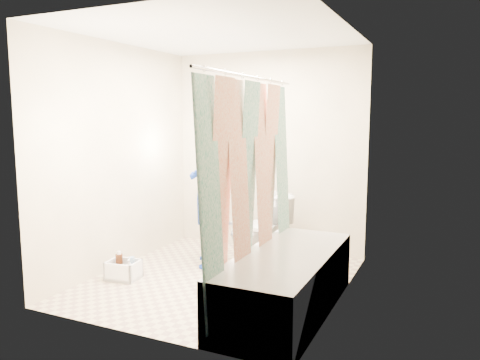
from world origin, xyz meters
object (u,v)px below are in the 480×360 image
at_px(toilet, 259,229).
at_px(plumber, 209,185).
at_px(bathtub, 286,281).
at_px(cleaning_caddy, 124,271).

xyz_separation_m(toilet, plumber, (-0.47, -0.28, 0.51)).
xyz_separation_m(bathtub, plumber, (-1.18, 0.85, 0.62)).
relative_size(plumber, cleaning_caddy, 5.27).
relative_size(bathtub, cleaning_caddy, 5.18).
height_order(bathtub, plumber, plumber).
xyz_separation_m(bathtub, toilet, (-0.71, 1.13, 0.11)).
bearing_deg(cleaning_caddy, bathtub, -8.85).
xyz_separation_m(plumber, cleaning_caddy, (-0.56, -0.79, -0.80)).
distance_m(bathtub, toilet, 1.34).
bearing_deg(bathtub, cleaning_caddy, 177.93).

